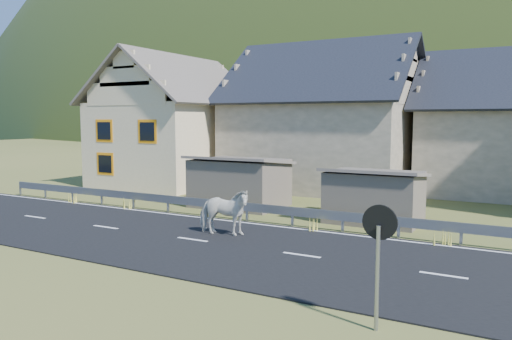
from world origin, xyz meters
The scene contains 12 objects.
ground centered at (0.00, 0.00, 0.00)m, with size 160.00×160.00×0.00m, color #404D20.
road centered at (0.00, 0.00, 0.02)m, with size 60.00×7.00×0.04m, color black.
lane_markings centered at (0.00, 0.00, 0.04)m, with size 60.00×6.60×0.01m, color silver.
guardrail centered at (0.00, 3.68, 0.56)m, with size 28.10×0.09×0.75m.
shed_left centered at (-2.00, 6.50, 1.10)m, with size 4.30×3.30×2.40m, color #665B4E.
shed_right centered at (4.50, 6.00, 1.00)m, with size 3.80×2.90×2.20m, color #665B4E.
house_cream centered at (-10.00, 12.00, 4.36)m, with size 7.80×9.80×8.30m.
house_stone_a centered at (-1.00, 15.00, 4.63)m, with size 10.80×9.80×8.90m.
mountain centered at (5.00, 180.00, -20.00)m, with size 440.00×280.00×260.00m, color #1F340E.
conifer_patch centered at (-55.00, 110.00, 6.00)m, with size 76.00×50.00×28.00m, color black.
horse centered at (0.56, 1.07, 0.87)m, with size 1.95×0.89×1.65m, color silver.
traffic_mirror centered at (7.36, -4.04, 1.80)m, with size 0.68×0.19×2.46m.
Camera 1 is at (9.80, -13.38, 4.09)m, focal length 35.00 mm.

